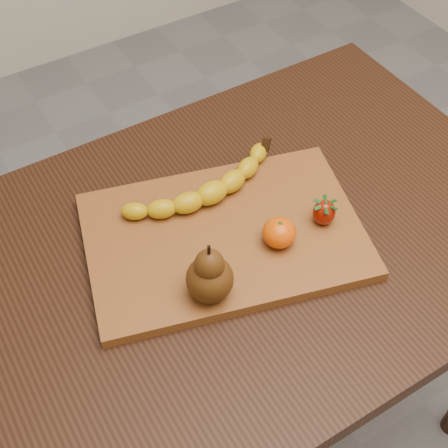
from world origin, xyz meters
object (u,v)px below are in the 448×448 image
pear (210,271)px  mandarin (279,233)px  cutting_board (224,236)px  table (249,267)px

pear → mandarin: (0.14, 0.03, -0.03)m
cutting_board → pear: pear is taller
table → cutting_board: 0.12m
cutting_board → mandarin: bearing=-29.1°
cutting_board → mandarin: size_ratio=8.22×
table → mandarin: bearing=-71.8°
pear → mandarin: 0.15m
table → pear: bearing=-147.3°
table → cutting_board: cutting_board is taller
table → cutting_board: (-0.05, 0.01, 0.11)m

